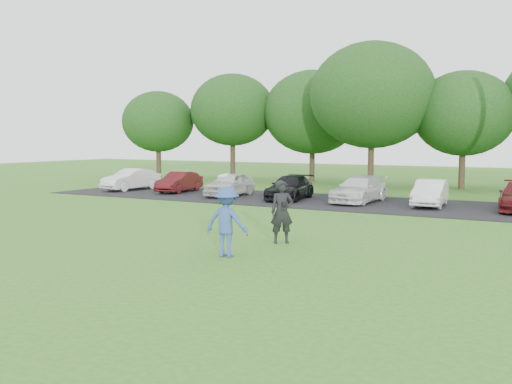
{
  "coord_description": "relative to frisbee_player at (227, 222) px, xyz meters",
  "views": [
    {
      "loc": [
        8.3,
        -11.73,
        2.94
      ],
      "look_at": [
        0.0,
        3.5,
        1.3
      ],
      "focal_mm": 40.0,
      "sensor_mm": 36.0,
      "label": 1
    }
  ],
  "objects": [
    {
      "name": "ground",
      "position": [
        -0.96,
        -0.21,
        -0.88
      ],
      "size": [
        100.0,
        100.0,
        0.0
      ],
      "primitive_type": "plane",
      "color": "#327320",
      "rests_on": "ground"
    },
    {
      "name": "parking_lot",
      "position": [
        -0.96,
        12.79,
        -0.86
      ],
      "size": [
        32.0,
        6.5,
        0.03
      ],
      "primitive_type": "cube",
      "color": "black",
      "rests_on": "ground"
    },
    {
      "name": "frisbee_player",
      "position": [
        0.0,
        0.0,
        0.0
      ],
      "size": [
        1.17,
        0.77,
        2.1
      ],
      "color": "#355397",
      "rests_on": "ground"
    },
    {
      "name": "camera_bystander",
      "position": [
        0.4,
        2.3,
        0.01
      ],
      "size": [
        0.77,
        0.72,
        1.77
      ],
      "color": "black",
      "rests_on": "ground"
    },
    {
      "name": "parked_cars",
      "position": [
        0.13,
        12.87,
        -0.27
      ],
      "size": [
        28.28,
        4.72,
        1.2
      ],
      "color": "white",
      "rests_on": "parking_lot"
    },
    {
      "name": "tree_row",
      "position": [
        0.55,
        22.55,
        4.03
      ],
      "size": [
        42.39,
        9.85,
        8.64
      ],
      "color": "#38281C",
      "rests_on": "ground"
    }
  ]
}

